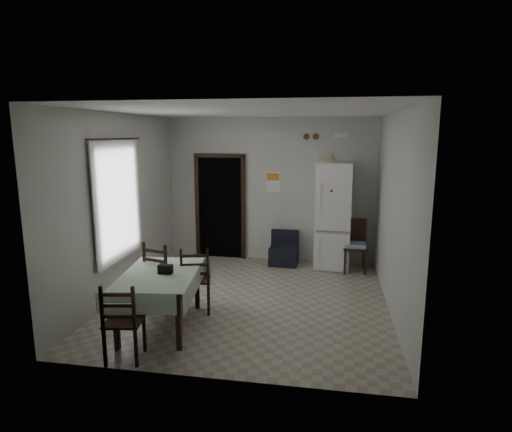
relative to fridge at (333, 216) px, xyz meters
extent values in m
plane|color=#ABA28C|center=(-1.27, -1.93, -1.02)|extent=(4.50, 4.50, 0.00)
cube|color=black|center=(-2.32, 0.53, 0.03)|extent=(0.90, 0.45, 2.10)
cube|color=black|center=(-2.81, 0.29, 0.03)|extent=(0.08, 0.10, 2.18)
cube|color=black|center=(-1.83, 0.29, 0.03)|extent=(0.08, 0.10, 2.18)
cube|color=black|center=(-2.32, 0.29, 1.12)|extent=(1.06, 0.10, 0.08)
cube|color=silver|center=(-3.42, -2.13, 0.53)|extent=(0.10, 1.20, 1.60)
cube|color=silver|center=(-3.31, -2.13, 0.53)|extent=(0.02, 1.45, 1.85)
cylinder|color=black|center=(-3.30, -2.13, 1.48)|extent=(0.02, 1.60, 0.02)
cube|color=white|center=(-1.22, 0.31, 0.60)|extent=(0.28, 0.02, 0.40)
cube|color=orange|center=(-1.22, 0.30, 0.70)|extent=(0.24, 0.01, 0.14)
cube|color=beige|center=(-1.12, 0.31, 0.08)|extent=(0.08, 0.02, 0.12)
cylinder|color=brown|center=(-0.57, 0.30, 1.50)|extent=(0.12, 0.03, 0.12)
cylinder|color=brown|center=(-0.39, 0.30, 1.50)|extent=(0.12, 0.03, 0.12)
cube|color=white|center=(0.08, 0.28, 1.53)|extent=(0.25, 0.07, 0.09)
cone|color=tan|center=(-0.07, -0.03, 1.12)|extent=(0.24, 0.24, 0.18)
cube|color=black|center=(-2.20, -3.08, -0.21)|extent=(0.19, 0.12, 0.12)
camera|label=1|loc=(-0.10, -8.20, 1.56)|focal=30.00mm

